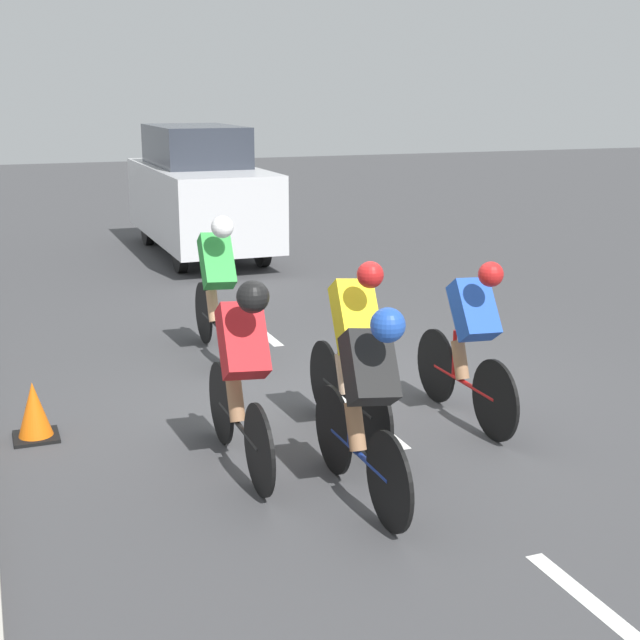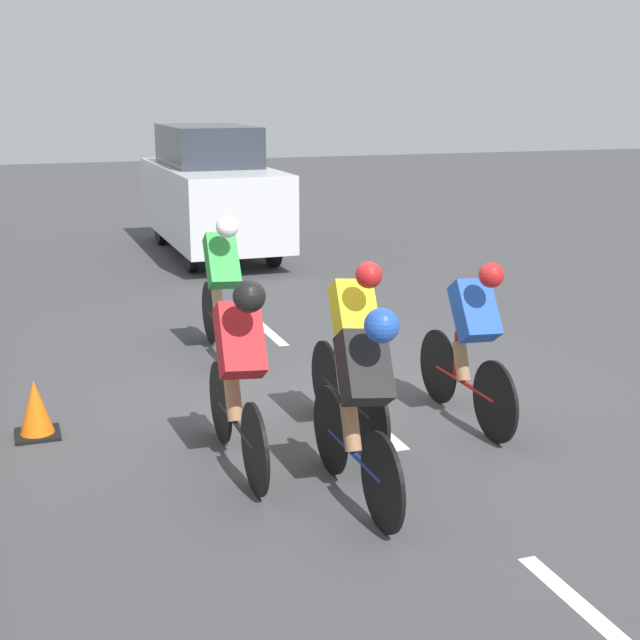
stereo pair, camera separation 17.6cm
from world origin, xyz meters
name	(u,v)px [view 1 (the left image)]	position (x,y,z in m)	size (l,w,h in m)	color
ground_plane	(345,401)	(0.00, 0.00, 0.00)	(60.00, 60.00, 0.00)	#424244
lane_stripe_near	(607,615)	(0.00, 3.75, 0.00)	(0.12, 1.40, 0.01)	white
lane_stripe_mid	(369,420)	(0.00, 0.55, 0.00)	(0.12, 1.40, 0.01)	white
lane_stripe_far	(261,331)	(0.00, -2.65, 0.00)	(0.12, 1.40, 0.01)	white
cyclist_black	(367,399)	(0.68, 2.01, 0.77)	(0.37, 1.65, 1.46)	black
cyclist_yellow	(353,346)	(0.30, 0.88, 0.80)	(0.36, 1.72, 1.53)	black
cyclist_red	(242,369)	(1.32, 1.17, 0.80)	(0.36, 1.72, 1.52)	black
cyclist_green	(217,283)	(0.74, -1.80, 0.82)	(0.35, 1.75, 1.56)	black
cyclist_blue	(471,338)	(-0.78, 0.88, 0.75)	(0.34, 1.70, 1.46)	black
support_car	(199,191)	(-0.55, -7.97, 1.11)	(1.70, 4.55, 2.22)	black
traffic_cone	(34,412)	(2.75, -0.06, 0.24)	(0.36, 0.36, 0.49)	black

